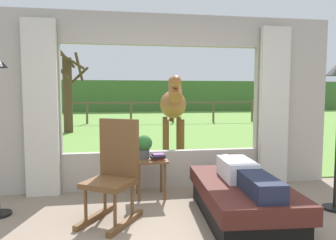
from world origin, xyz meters
name	(u,v)px	position (x,y,z in m)	size (l,w,h in m)	color
back_wall_with_window	(163,104)	(0.00, 2.26, 1.25)	(5.20, 0.12, 2.55)	#ADA599
curtain_panel_left	(41,109)	(-1.69, 2.12, 1.20)	(0.44, 0.10, 2.40)	beige
curtain_panel_right	(274,107)	(1.69, 2.12, 1.20)	(0.44, 0.10, 2.40)	beige
outdoor_pasture_lawn	(130,122)	(0.00, 13.16, 0.01)	(36.00, 21.68, 0.02)	olive
distant_hill_ridge	(125,96)	(0.00, 23.00, 1.20)	(36.00, 2.00, 2.40)	#426B30
recliner_sofa	(241,199)	(0.69, 0.90, 0.22)	(1.02, 1.76, 0.42)	black
reclining_person	(244,174)	(0.69, 0.85, 0.52)	(0.38, 1.44, 0.22)	silver
rocking_chair	(114,171)	(-0.72, 1.10, 0.55)	(0.75, 0.82, 1.12)	brown
side_table	(151,166)	(-0.23, 1.83, 0.43)	(0.44, 0.44, 0.52)	brown
potted_plant	(144,145)	(-0.31, 1.89, 0.70)	(0.22, 0.22, 0.32)	#4C5156
book_stack	(158,157)	(-0.14, 1.77, 0.56)	(0.21, 0.16, 0.08)	#B22D28
horse	(173,105)	(0.53, 4.36, 1.16)	(0.70, 1.82, 1.73)	brown
pasture_tree	(68,91)	(-2.36, 9.28, 1.50)	(1.43, 1.41, 3.08)	#4C3823
pasture_fence_line	(131,108)	(0.00, 12.54, 0.74)	(16.10, 0.10, 1.10)	brown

